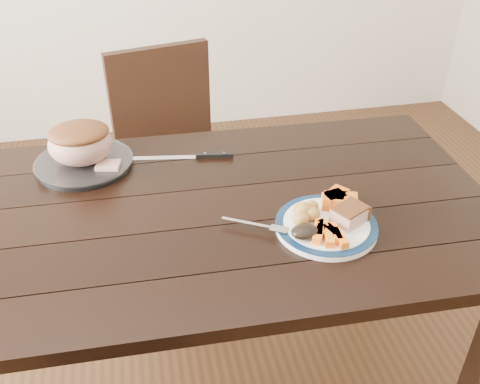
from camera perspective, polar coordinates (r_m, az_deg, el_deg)
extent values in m
plane|color=#472B16|center=(2.02, -2.47, -19.09)|extent=(4.00, 4.00, 0.00)
cube|color=black|center=(1.51, -3.14, -2.14)|extent=(1.62, 0.94, 0.04)
cube|color=black|center=(2.10, -24.20, -6.44)|extent=(0.07, 0.07, 0.71)
cube|color=black|center=(2.20, 14.77, -2.40)|extent=(0.07, 0.07, 0.71)
cube|color=black|center=(2.20, -6.28, 1.67)|extent=(0.51, 0.51, 0.04)
cube|color=black|center=(2.25, -8.44, 9.53)|extent=(0.42, 0.14, 0.46)
cube|color=black|center=(2.52, -3.51, 0.06)|extent=(0.04, 0.04, 0.43)
cube|color=black|center=(2.25, -0.02, -4.57)|extent=(0.04, 0.04, 0.43)
cube|color=black|center=(2.43, -11.37, -1.95)|extent=(0.04, 0.04, 0.43)
cube|color=black|center=(2.16, -8.78, -7.05)|extent=(0.04, 0.04, 0.43)
cylinder|color=white|center=(1.42, 9.17, -3.62)|extent=(0.27, 0.27, 0.02)
torus|color=#0B203B|center=(1.42, 9.20, -3.35)|extent=(0.27, 0.27, 0.02)
cylinder|color=white|center=(1.74, -16.27, 2.87)|extent=(0.29, 0.29, 0.02)
cube|color=tan|center=(1.42, 11.60, -2.42)|extent=(0.11, 0.10, 0.04)
ellipsoid|color=gold|center=(1.41, 7.68, -2.34)|extent=(0.04, 0.04, 0.04)
ellipsoid|color=gold|center=(1.41, 6.74, -1.96)|extent=(0.05, 0.05, 0.05)
ellipsoid|color=gold|center=(1.44, 7.62, -1.53)|extent=(0.04, 0.04, 0.03)
ellipsoid|color=gold|center=(1.39, 6.51, -2.88)|extent=(0.04, 0.04, 0.04)
cube|color=orange|center=(1.37, 8.37, -3.94)|extent=(0.05, 0.07, 0.02)
cube|color=orange|center=(1.36, 8.44, -4.47)|extent=(0.05, 0.07, 0.02)
cube|color=orange|center=(1.38, 9.41, -3.92)|extent=(0.04, 0.07, 0.02)
cube|color=orange|center=(1.36, 10.57, -4.84)|extent=(0.03, 0.07, 0.02)
cube|color=orange|center=(1.37, 10.08, -4.36)|extent=(0.03, 0.07, 0.02)
cube|color=orange|center=(1.35, 9.44, -4.73)|extent=(0.04, 0.07, 0.02)
cube|color=orange|center=(1.47, 11.29, -0.99)|extent=(0.07, 0.06, 0.04)
cube|color=orange|center=(1.46, 9.91, -1.02)|extent=(0.07, 0.06, 0.04)
cube|color=orange|center=(1.47, 10.01, -0.81)|extent=(0.06, 0.06, 0.04)
cube|color=orange|center=(1.49, 10.32, -0.47)|extent=(0.07, 0.07, 0.04)
ellipsoid|color=black|center=(1.35, 6.93, -4.22)|extent=(0.07, 0.05, 0.03)
cube|color=silver|center=(1.40, 0.79, -3.39)|extent=(0.13, 0.08, 0.00)
cube|color=silver|center=(1.38, 4.17, -4.00)|extent=(0.05, 0.04, 0.00)
ellipsoid|color=tan|center=(1.70, -16.65, 4.93)|extent=(0.19, 0.17, 0.13)
cube|color=tan|center=(1.68, -13.88, 2.72)|extent=(0.08, 0.07, 0.02)
cube|color=silver|center=(1.73, -8.05, 3.63)|extent=(0.20, 0.05, 0.00)
cube|color=black|center=(1.72, -2.74, 3.96)|extent=(0.12, 0.04, 0.01)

